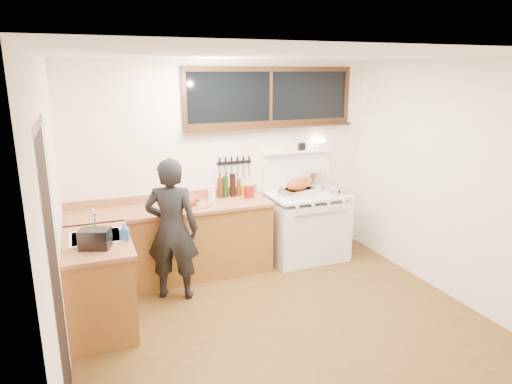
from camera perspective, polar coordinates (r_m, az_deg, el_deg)
name	(u,v)px	position (r m, az deg, el deg)	size (l,w,h in m)	color
ground_plane	(282,323)	(4.83, 3.30, -15.98)	(4.00, 3.50, 0.02)	#523615
room_shell	(285,162)	(4.22, 3.64, 3.75)	(4.10, 3.60, 2.65)	white
counter_back	(173,242)	(5.66, -10.37, -6.19)	(2.44, 0.64, 1.00)	brown
counter_left	(99,283)	(4.81, -19.05, -10.71)	(0.64, 1.09, 0.90)	brown
sink_unit	(97,242)	(4.73, -19.27, -5.97)	(0.50, 0.45, 0.37)	white
vintage_stove	(306,224)	(6.19, 6.29, -4.05)	(1.02, 0.74, 1.58)	white
back_window	(271,103)	(5.97, 1.86, 11.03)	(2.32, 0.13, 0.77)	black
left_doorway	(56,277)	(3.49, -23.68, -9.72)	(0.02, 1.04, 2.17)	black
knife_strip	(234,163)	(5.90, -2.71, 3.59)	(0.46, 0.03, 0.28)	black
man	(172,230)	(5.06, -10.45, -4.64)	(0.68, 0.58, 1.59)	black
soap_bottle	(124,232)	(4.52, -16.13, -4.77)	(0.10, 0.10, 0.18)	blue
toaster	(95,239)	(4.41, -19.48, -5.54)	(0.31, 0.26, 0.18)	black
cutting_board	(188,203)	(5.45, -8.50, -1.35)	(0.51, 0.42, 0.15)	#9E613E
roast_turkey	(297,188)	(5.91, 5.20, 0.47)	(0.46, 0.39, 0.24)	silver
stockpot	(316,180)	(6.23, 7.52, 1.44)	(0.29, 0.29, 0.26)	silver
saucepan	(300,186)	(6.19, 5.57, 0.78)	(0.17, 0.29, 0.13)	silver
pot_lid	(339,193)	(6.11, 10.36, -0.08)	(0.34, 0.34, 0.04)	silver
coffee_tin	(249,192)	(5.80, -0.90, 0.00)	(0.10, 0.09, 0.15)	maroon
pitcher	(212,193)	(5.72, -5.56, -0.10)	(0.11, 0.11, 0.18)	white
bottle_cluster	(231,187)	(5.84, -3.21, 0.65)	(0.39, 0.07, 0.30)	black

